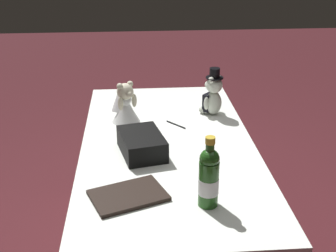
{
  "coord_description": "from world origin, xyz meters",
  "views": [
    {
      "loc": [
        -2.15,
        0.17,
        1.78
      ],
      "look_at": [
        0.0,
        0.0,
        0.82
      ],
      "focal_mm": 49.34,
      "sensor_mm": 36.0,
      "label": 1
    }
  ],
  "objects_px": {
    "teddy_bear_groom": "(213,95)",
    "guestbook": "(128,195)",
    "gift_case_black": "(142,144)",
    "teddy_bear_bride": "(124,104)",
    "signing_pen": "(175,124)",
    "champagne_bottle": "(209,177)"
  },
  "relations": [
    {
      "from": "teddy_bear_groom",
      "to": "guestbook",
      "type": "relative_size",
      "value": 0.94
    },
    {
      "from": "gift_case_black",
      "to": "guestbook",
      "type": "xyz_separation_m",
      "value": [
        -0.4,
        0.07,
        -0.04
      ]
    },
    {
      "from": "teddy_bear_bride",
      "to": "signing_pen",
      "type": "xyz_separation_m",
      "value": [
        -0.09,
        -0.29,
        -0.1
      ]
    },
    {
      "from": "champagne_bottle",
      "to": "guestbook",
      "type": "xyz_separation_m",
      "value": [
        0.08,
        0.32,
        -0.12
      ]
    },
    {
      "from": "teddy_bear_groom",
      "to": "champagne_bottle",
      "type": "xyz_separation_m",
      "value": [
        -0.96,
        0.18,
        0.01
      ]
    },
    {
      "from": "champagne_bottle",
      "to": "guestbook",
      "type": "relative_size",
      "value": 1.0
    },
    {
      "from": "teddy_bear_bride",
      "to": "guestbook",
      "type": "xyz_separation_m",
      "value": [
        -0.82,
        -0.02,
        -0.1
      ]
    },
    {
      "from": "champagne_bottle",
      "to": "signing_pen",
      "type": "relative_size",
      "value": 2.58
    },
    {
      "from": "champagne_bottle",
      "to": "gift_case_black",
      "type": "relative_size",
      "value": 0.94
    },
    {
      "from": "signing_pen",
      "to": "gift_case_black",
      "type": "relative_size",
      "value": 0.37
    },
    {
      "from": "signing_pen",
      "to": "guestbook",
      "type": "height_order",
      "value": "guestbook"
    },
    {
      "from": "teddy_bear_groom",
      "to": "champagne_bottle",
      "type": "bearing_deg",
      "value": 169.6
    },
    {
      "from": "teddy_bear_groom",
      "to": "guestbook",
      "type": "distance_m",
      "value": 1.02
    },
    {
      "from": "teddy_bear_bride",
      "to": "signing_pen",
      "type": "relative_size",
      "value": 2.02
    },
    {
      "from": "champagne_bottle",
      "to": "guestbook",
      "type": "height_order",
      "value": "champagne_bottle"
    },
    {
      "from": "guestbook",
      "to": "gift_case_black",
      "type": "bearing_deg",
      "value": -30.81
    },
    {
      "from": "champagne_bottle",
      "to": "signing_pen",
      "type": "distance_m",
      "value": 0.82
    },
    {
      "from": "signing_pen",
      "to": "gift_case_black",
      "type": "height_order",
      "value": "gift_case_black"
    },
    {
      "from": "teddy_bear_groom",
      "to": "signing_pen",
      "type": "height_order",
      "value": "teddy_bear_groom"
    },
    {
      "from": "teddy_bear_bride",
      "to": "gift_case_black",
      "type": "xyz_separation_m",
      "value": [
        -0.42,
        -0.09,
        -0.05
      ]
    },
    {
      "from": "gift_case_black",
      "to": "guestbook",
      "type": "bearing_deg",
      "value": 170.37
    },
    {
      "from": "teddy_bear_bride",
      "to": "champagne_bottle",
      "type": "relative_size",
      "value": 0.78
    }
  ]
}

